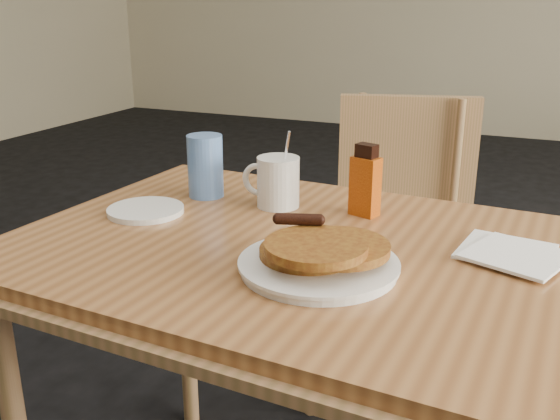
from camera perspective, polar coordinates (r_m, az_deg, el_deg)
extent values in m
cube|color=#9C6537|center=(1.17, 3.60, -4.23)|extent=(1.20, 0.83, 0.04)
cube|color=#9E714A|center=(1.17, 3.58, -4.90)|extent=(1.24, 0.88, 0.02)
cube|color=#9E714A|center=(1.86, 9.72, -5.10)|extent=(0.51, 0.51, 0.04)
cube|color=#9E714A|center=(1.95, 11.47, 3.61)|extent=(0.41, 0.15, 0.45)
cylinder|color=#9E714A|center=(1.87, 2.92, -12.76)|extent=(0.04, 0.04, 0.42)
cylinder|color=#9E714A|center=(2.08, 15.05, -9.85)|extent=(0.04, 0.04, 0.42)
cylinder|color=white|center=(1.05, 3.55, -5.15)|extent=(0.26, 0.26, 0.02)
cylinder|color=white|center=(1.05, 3.55, -4.80)|extent=(0.27, 0.27, 0.01)
cylinder|color=olive|center=(1.07, 2.64, -3.86)|extent=(0.17, 0.17, 0.01)
cylinder|color=olive|center=(1.05, 5.38, -3.43)|extent=(0.17, 0.17, 0.01)
cylinder|color=olive|center=(1.01, 3.30, -3.38)|extent=(0.17, 0.17, 0.01)
cylinder|color=black|center=(1.08, 1.73, -0.85)|extent=(0.08, 0.05, 0.02)
cylinder|color=white|center=(1.36, -0.16, 2.57)|extent=(0.09, 0.09, 0.11)
torus|color=white|center=(1.38, -2.02, 2.80)|extent=(0.08, 0.01, 0.08)
cylinder|color=black|center=(1.35, -0.17, 4.47)|extent=(0.08, 0.08, 0.01)
cylinder|color=silver|center=(1.35, 0.35, 4.09)|extent=(0.05, 0.04, 0.16)
cube|color=maroon|center=(1.32, 7.79, 2.15)|extent=(0.07, 0.05, 0.13)
cube|color=black|center=(1.30, 7.93, 5.40)|extent=(0.05, 0.04, 0.03)
cube|color=white|center=(1.20, 19.98, -3.56)|extent=(0.18, 0.18, 0.01)
cube|color=white|center=(1.17, 20.84, -3.91)|extent=(0.20, 0.20, 0.01)
cylinder|color=#5782CC|center=(1.44, -6.84, 4.02)|extent=(0.09, 0.09, 0.14)
cylinder|color=white|center=(1.37, -12.18, -0.02)|extent=(0.20, 0.20, 0.01)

